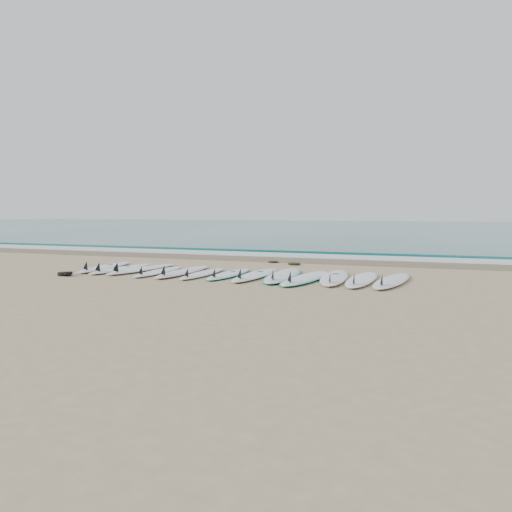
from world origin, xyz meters
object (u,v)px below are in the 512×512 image
(surfboard_12, at_px, (391,280))
(surfboard_0, at_px, (104,267))
(leash_coil, at_px, (65,274))
(surfboard_6, at_px, (229,274))

(surfboard_12, bearing_deg, surfboard_0, -173.58)
(surfboard_0, height_order, leash_coil, surfboard_0)
(surfboard_12, bearing_deg, leash_coil, -162.52)
(surfboard_6, bearing_deg, surfboard_0, 178.65)
(surfboard_6, bearing_deg, leash_coil, -159.55)
(surfboard_6, xyz_separation_m, surfboard_12, (3.84, 0.05, 0.02))
(surfboard_12, height_order, leash_coil, surfboard_12)
(surfboard_0, bearing_deg, surfboard_12, -8.17)
(surfboard_0, height_order, surfboard_12, surfboard_12)
(surfboard_6, relative_size, leash_coil, 5.14)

